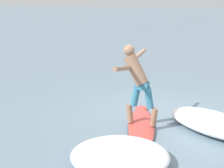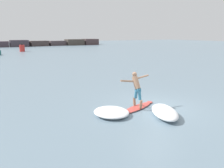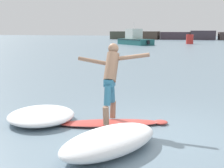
{
  "view_description": "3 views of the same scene",
  "coord_description": "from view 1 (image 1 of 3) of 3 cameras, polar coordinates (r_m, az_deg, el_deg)",
  "views": [
    {
      "loc": [
        -7.0,
        -1.73,
        2.73
      ],
      "look_at": [
        -0.65,
        1.07,
        0.84
      ],
      "focal_mm": 50.0,
      "sensor_mm": 36.0,
      "label": 1
    },
    {
      "loc": [
        -7.3,
        -8.11,
        3.66
      ],
      "look_at": [
        -1.47,
        1.83,
        1.01
      ],
      "focal_mm": 35.0,
      "sensor_mm": 36.0,
      "label": 2
    },
    {
      "loc": [
        0.9,
        -6.25,
        2.12
      ],
      "look_at": [
        -1.11,
        1.17,
        0.77
      ],
      "focal_mm": 50.0,
      "sensor_mm": 36.0,
      "label": 3
    }
  ],
  "objects": [
    {
      "name": "surfer",
      "position": [
        6.64,
        4.56,
        1.11
      ],
      "size": [
        1.67,
        0.8,
        1.73
      ],
      "color": "#956F55",
      "rests_on": "surfboard"
    },
    {
      "name": "wave_foam_at_tail",
      "position": [
        5.48,
        1.47,
        -12.92
      ],
      "size": [
        1.96,
        2.08,
        0.29
      ],
      "color": "white",
      "rests_on": "ground"
    },
    {
      "name": "surfboard",
      "position": [
        6.98,
        5.39,
        -7.49
      ],
      "size": [
        2.48,
        1.29,
        0.22
      ],
      "color": "#D74941",
      "rests_on": "ground"
    },
    {
      "name": "wave_foam_at_nose",
      "position": [
        7.0,
        18.18,
        -6.83
      ],
      "size": [
        1.92,
        2.4,
        0.39
      ],
      "color": "white",
      "rests_on": "ground"
    },
    {
      "name": "ground_plane",
      "position": [
        7.71,
        9.32,
        -5.74
      ],
      "size": [
        200.0,
        200.0,
        0.0
      ],
      "primitive_type": "plane",
      "color": "slate"
    }
  ]
}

